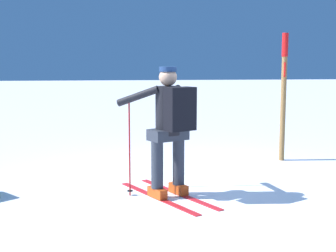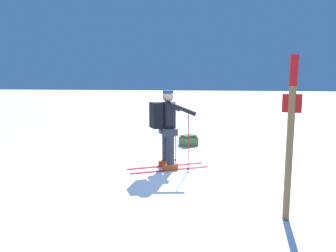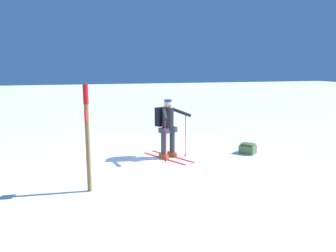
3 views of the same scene
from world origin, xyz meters
TOP-DOWN VIEW (x-y plane):
  - ground_plane at (0.00, 0.00)m, footprint 80.00×80.00m
  - skier at (-0.45, -0.38)m, footprint 1.21×1.70m
  - dropped_backpack at (-2.84, -0.12)m, footprint 0.55×0.56m
  - trail_marker at (1.78, 1.59)m, footprint 0.10×0.24m

SIDE VIEW (x-z plane):
  - ground_plane at x=0.00m, z-range 0.00..0.00m
  - dropped_backpack at x=-2.84m, z-range -0.01..0.29m
  - skier at x=-0.45m, z-range 0.12..1.76m
  - trail_marker at x=1.78m, z-range 0.19..2.37m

